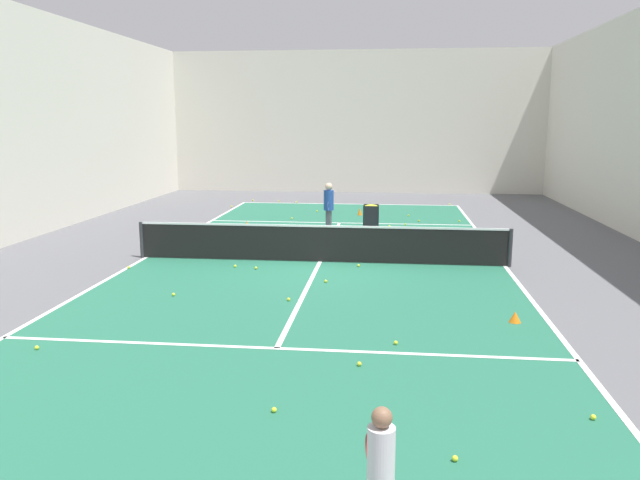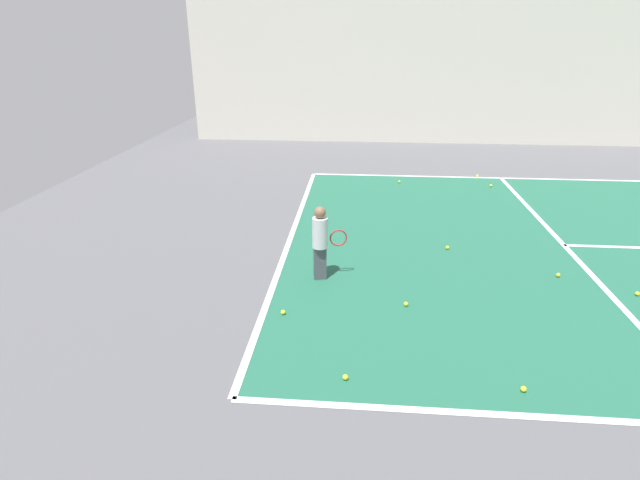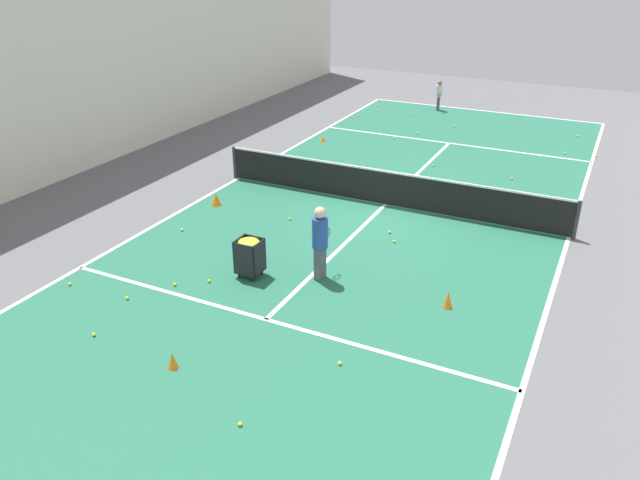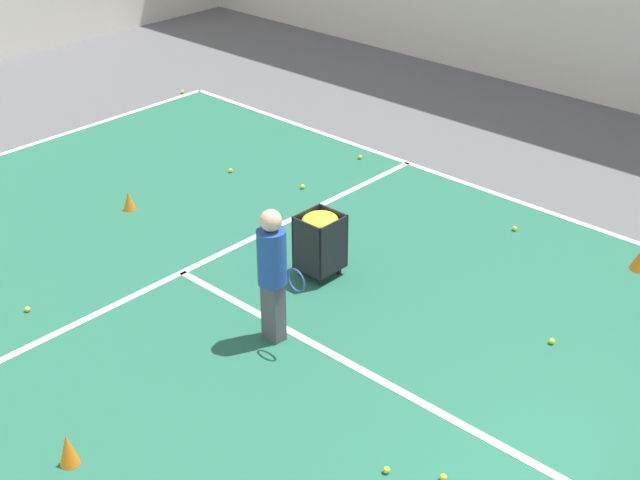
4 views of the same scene
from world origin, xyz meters
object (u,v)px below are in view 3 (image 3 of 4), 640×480
at_px(tennis_net, 386,187).
at_px(training_cone_1, 323,139).
at_px(coach_at_net, 320,238).
at_px(ball_cart, 249,251).
at_px(training_cone_0, 448,300).
at_px(player_near_baseline, 439,93).

relative_size(tennis_net, training_cone_1, 44.73).
distance_m(coach_at_net, ball_cart, 1.53).
xyz_separation_m(tennis_net, coach_at_net, (-0.21, 4.44, 0.43)).
xyz_separation_m(coach_at_net, training_cone_1, (4.31, -8.98, -0.83)).
bearing_deg(training_cone_0, player_near_baseline, -72.84).
height_order(tennis_net, training_cone_1, tennis_net).
distance_m(tennis_net, training_cone_0, 5.31).
height_order(coach_at_net, training_cone_1, coach_at_net).
height_order(player_near_baseline, training_cone_1, player_near_baseline).
xyz_separation_m(tennis_net, ball_cart, (1.17, 5.01, 0.10)).
height_order(tennis_net, ball_cart, tennis_net).
xyz_separation_m(ball_cart, training_cone_0, (-4.14, -0.61, -0.43)).
distance_m(ball_cart, training_cone_1, 10.00).
distance_m(ball_cart, training_cone_0, 4.20).
distance_m(tennis_net, player_near_baseline, 10.95).
height_order(player_near_baseline, training_cone_0, player_near_baseline).
bearing_deg(training_cone_1, player_near_baseline, -110.69).
relative_size(coach_at_net, ball_cart, 1.89).
bearing_deg(coach_at_net, training_cone_0, -84.50).
bearing_deg(training_cone_1, ball_cart, 107.05).
bearing_deg(coach_at_net, tennis_net, 7.23).
height_order(ball_cart, training_cone_0, ball_cart).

